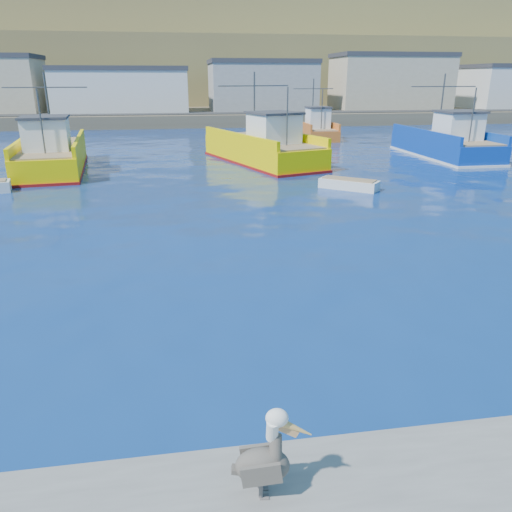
{
  "coord_description": "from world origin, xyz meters",
  "views": [
    {
      "loc": [
        -3.19,
        -9.58,
        6.16
      ],
      "look_at": [
        -0.99,
        4.01,
        1.24
      ],
      "focal_mm": 35.0,
      "sensor_mm": 36.0,
      "label": 1
    }
  ],
  "objects_px": {
    "trawler_yellow_a": "(52,155)",
    "boat_orange": "(315,129)",
    "trawler_blue": "(446,144)",
    "skiff_mid": "(349,185)",
    "trawler_yellow_b": "(264,148)",
    "pelican": "(265,459)"
  },
  "relations": [
    {
      "from": "trawler_yellow_a",
      "to": "trawler_yellow_b",
      "type": "distance_m",
      "value": 15.24
    },
    {
      "from": "trawler_blue",
      "to": "trawler_yellow_b",
      "type": "bearing_deg",
      "value": -177.69
    },
    {
      "from": "trawler_yellow_a",
      "to": "boat_orange",
      "type": "relative_size",
      "value": 1.49
    },
    {
      "from": "trawler_blue",
      "to": "pelican",
      "type": "height_order",
      "value": "trawler_blue"
    },
    {
      "from": "skiff_mid",
      "to": "pelican",
      "type": "xyz_separation_m",
      "value": [
        -8.98,
        -22.18,
        0.87
      ]
    },
    {
      "from": "boat_orange",
      "to": "trawler_blue",
      "type": "bearing_deg",
      "value": -64.1
    },
    {
      "from": "skiff_mid",
      "to": "trawler_yellow_b",
      "type": "bearing_deg",
      "value": 107.81
    },
    {
      "from": "boat_orange",
      "to": "pelican",
      "type": "relative_size",
      "value": 5.88
    },
    {
      "from": "trawler_blue",
      "to": "skiff_mid",
      "type": "relative_size",
      "value": 3.49
    },
    {
      "from": "trawler_yellow_a",
      "to": "skiff_mid",
      "type": "bearing_deg",
      "value": -26.55
    },
    {
      "from": "trawler_blue",
      "to": "trawler_yellow_a",
      "type": "bearing_deg",
      "value": -176.93
    },
    {
      "from": "trawler_yellow_a",
      "to": "trawler_blue",
      "type": "height_order",
      "value": "trawler_yellow_a"
    },
    {
      "from": "trawler_yellow_a",
      "to": "pelican",
      "type": "height_order",
      "value": "trawler_yellow_a"
    },
    {
      "from": "skiff_mid",
      "to": "pelican",
      "type": "height_order",
      "value": "pelican"
    },
    {
      "from": "trawler_yellow_a",
      "to": "skiff_mid",
      "type": "distance_m",
      "value": 20.7
    },
    {
      "from": "trawler_yellow_b",
      "to": "pelican",
      "type": "height_order",
      "value": "trawler_yellow_b"
    },
    {
      "from": "trawler_yellow_b",
      "to": "skiff_mid",
      "type": "bearing_deg",
      "value": -72.19
    },
    {
      "from": "trawler_blue",
      "to": "skiff_mid",
      "type": "xyz_separation_m",
      "value": [
        -12.04,
        -10.88,
        -0.83
      ]
    },
    {
      "from": "trawler_yellow_a",
      "to": "trawler_blue",
      "type": "xyz_separation_m",
      "value": [
        30.54,
        1.64,
        -0.02
      ]
    },
    {
      "from": "trawler_yellow_a",
      "to": "boat_orange",
      "type": "xyz_separation_m",
      "value": [
        23.47,
        16.2,
        -0.05
      ]
    },
    {
      "from": "skiff_mid",
      "to": "pelican",
      "type": "distance_m",
      "value": 23.94
    },
    {
      "from": "pelican",
      "to": "boat_orange",
      "type": "bearing_deg",
      "value": 73.68
    }
  ]
}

